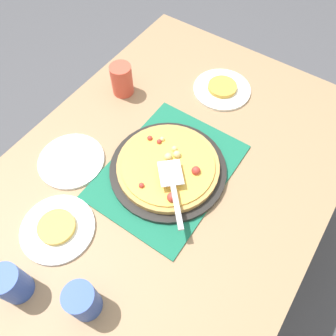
# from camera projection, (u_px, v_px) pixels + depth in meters

# --- Properties ---
(ground_plane) EXTENTS (8.00, 8.00, 0.00)m
(ground_plane) POSITION_uv_depth(u_px,v_px,m) (168.00, 247.00, 1.74)
(ground_plane) COLOR #4C4C51
(dining_table) EXTENTS (1.40, 1.00, 0.75)m
(dining_table) POSITION_uv_depth(u_px,v_px,m) (168.00, 187.00, 1.19)
(dining_table) COLOR #9E7A56
(dining_table) RESTS_ON ground_plane
(placemat) EXTENTS (0.48, 0.36, 0.01)m
(placemat) POSITION_uv_depth(u_px,v_px,m) (168.00, 171.00, 1.10)
(placemat) COLOR #196B4C
(placemat) RESTS_ON dining_table
(pizza_pan) EXTENTS (0.38, 0.38, 0.01)m
(pizza_pan) POSITION_uv_depth(u_px,v_px,m) (168.00, 169.00, 1.09)
(pizza_pan) COLOR black
(pizza_pan) RESTS_ON placemat
(pizza) EXTENTS (0.33, 0.33, 0.05)m
(pizza) POSITION_uv_depth(u_px,v_px,m) (168.00, 166.00, 1.07)
(pizza) COLOR tan
(pizza) RESTS_ON pizza_pan
(plate_near_left) EXTENTS (0.22, 0.22, 0.01)m
(plate_near_left) POSITION_uv_depth(u_px,v_px,m) (58.00, 229.00, 0.99)
(plate_near_left) COLOR white
(plate_near_left) RESTS_ON dining_table
(plate_far_right) EXTENTS (0.22, 0.22, 0.01)m
(plate_far_right) POSITION_uv_depth(u_px,v_px,m) (222.00, 89.00, 1.29)
(plate_far_right) COLOR white
(plate_far_right) RESTS_ON dining_table
(plate_side) EXTENTS (0.22, 0.22, 0.01)m
(plate_side) POSITION_uv_depth(u_px,v_px,m) (71.00, 161.00, 1.12)
(plate_side) COLOR white
(plate_side) RESTS_ON dining_table
(served_slice_left) EXTENTS (0.11, 0.11, 0.02)m
(served_slice_left) POSITION_uv_depth(u_px,v_px,m) (57.00, 227.00, 0.98)
(served_slice_left) COLOR #EAB747
(served_slice_left) RESTS_ON plate_near_left
(served_slice_right) EXTENTS (0.11, 0.11, 0.02)m
(served_slice_right) POSITION_uv_depth(u_px,v_px,m) (222.00, 87.00, 1.28)
(served_slice_right) COLOR gold
(served_slice_right) RESTS_ON plate_far_right
(cup_near) EXTENTS (0.08, 0.08, 0.12)m
(cup_near) POSITION_uv_depth(u_px,v_px,m) (122.00, 80.00, 1.24)
(cup_near) COLOR #E04C38
(cup_near) RESTS_ON dining_table
(cup_far) EXTENTS (0.08, 0.08, 0.12)m
(cup_far) POSITION_uv_depth(u_px,v_px,m) (11.00, 284.00, 0.85)
(cup_far) COLOR #3351AD
(cup_far) RESTS_ON dining_table
(cup_corner) EXTENTS (0.08, 0.08, 0.12)m
(cup_corner) POSITION_uv_depth(u_px,v_px,m) (83.00, 301.00, 0.83)
(cup_corner) COLOR #3351AD
(cup_corner) RESTS_ON dining_table
(pizza_server) EXTENTS (0.20, 0.19, 0.01)m
(pizza_server) POSITION_uv_depth(u_px,v_px,m) (173.00, 187.00, 0.99)
(pizza_server) COLOR silver
(pizza_server) RESTS_ON pizza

